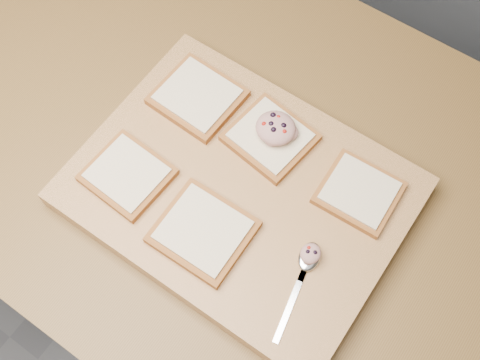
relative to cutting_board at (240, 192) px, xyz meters
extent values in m
plane|color=#515459|center=(0.14, 0.06, -0.92)|extent=(4.00, 4.00, 0.00)
cube|color=slate|center=(0.14, 0.06, -0.50)|extent=(1.90, 0.75, 0.84)
cube|color=brown|center=(0.14, 0.06, -0.05)|extent=(2.00, 0.80, 0.06)
cube|color=tan|center=(0.00, 0.00, 0.00)|extent=(0.50, 0.38, 0.04)
cube|color=#955426|center=(-0.15, 0.09, 0.03)|extent=(0.13, 0.12, 0.01)
cube|color=beige|center=(-0.15, 0.09, 0.04)|extent=(0.12, 0.11, 0.00)
cube|color=#955426|center=(-0.01, 0.10, 0.03)|extent=(0.14, 0.13, 0.01)
cube|color=beige|center=(-0.01, 0.10, 0.04)|extent=(0.12, 0.11, 0.00)
cube|color=#955426|center=(0.16, 0.09, 0.03)|extent=(0.12, 0.11, 0.01)
cube|color=beige|center=(0.16, 0.09, 0.03)|extent=(0.10, 0.09, 0.00)
cube|color=#955426|center=(-0.15, -0.08, 0.03)|extent=(0.12, 0.11, 0.01)
cube|color=beige|center=(-0.15, -0.08, 0.03)|extent=(0.11, 0.10, 0.00)
cube|color=#955426|center=(0.00, -0.09, 0.03)|extent=(0.13, 0.12, 0.01)
cube|color=beige|center=(0.00, -0.09, 0.04)|extent=(0.12, 0.10, 0.00)
ellipsoid|color=tan|center=(0.00, 0.10, 0.05)|extent=(0.06, 0.06, 0.03)
sphere|color=black|center=(0.01, 0.11, 0.06)|extent=(0.01, 0.01, 0.01)
sphere|color=black|center=(-0.02, 0.11, 0.06)|extent=(0.01, 0.01, 0.01)
sphere|color=black|center=(0.00, 0.09, 0.06)|extent=(0.01, 0.01, 0.01)
sphere|color=black|center=(-0.01, 0.10, 0.06)|extent=(0.01, 0.01, 0.01)
sphere|color=#A5140C|center=(0.01, 0.10, 0.06)|extent=(0.01, 0.01, 0.01)
sphere|color=#A5140C|center=(-0.01, 0.12, 0.06)|extent=(0.01, 0.01, 0.01)
sphere|color=#A5140C|center=(-0.02, 0.09, 0.06)|extent=(0.01, 0.01, 0.01)
ellipsoid|color=silver|center=(0.15, -0.04, 0.03)|extent=(0.04, 0.05, 0.01)
cube|color=silver|center=(0.15, -0.06, 0.02)|extent=(0.01, 0.03, 0.00)
cube|color=silver|center=(0.16, -0.11, 0.02)|extent=(0.03, 0.12, 0.00)
ellipsoid|color=tan|center=(0.15, -0.04, 0.04)|extent=(0.03, 0.03, 0.02)
sphere|color=black|center=(0.15, -0.03, 0.04)|extent=(0.01, 0.01, 0.01)
sphere|color=black|center=(0.14, -0.04, 0.04)|extent=(0.01, 0.01, 0.01)
sphere|color=#A5140C|center=(0.14, -0.03, 0.04)|extent=(0.01, 0.01, 0.01)
camera|label=1|loc=(0.22, -0.32, 0.86)|focal=45.00mm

